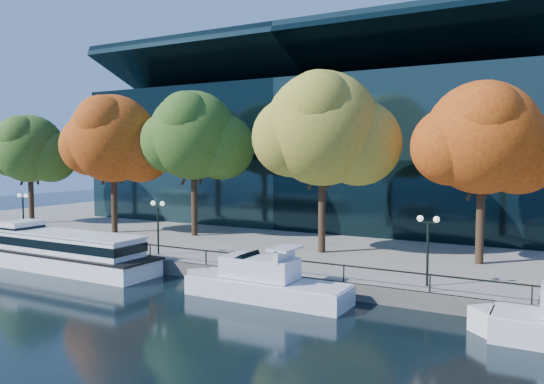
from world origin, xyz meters
The scene contains 14 objects.
ground centered at (0.00, 0.00, 0.00)m, with size 160.00×160.00×0.00m, color black.
promenade centered at (0.00, 36.38, 0.50)m, with size 90.00×67.08×1.00m.
railing centered at (0.00, 3.25, 1.94)m, with size 88.20×0.08×0.99m.
convention_building centered at (-4.00, 31.79, 8.51)m, with size 50.00×24.57×21.43m.
tour_boat centered at (-11.48, 0.65, 1.41)m, with size 17.49×3.90×3.32m.
cruiser_near centered at (5.74, 0.77, 0.99)m, with size 11.00×2.83×3.19m.
tree_0 centered at (-29.83, 11.99, 8.99)m, with size 9.21×7.55×11.84m.
tree_1 centered at (-16.55, 11.24, 9.84)m, with size 10.46×8.58×13.20m.
tree_2 centered at (-8.56, 13.37, 10.07)m, with size 10.18×8.35×13.32m.
tree_3 centered at (5.25, 11.20, 10.26)m, with size 10.87×8.91×13.80m.
tree_4 centered at (16.42, 12.54, 9.45)m, with size 9.61×7.88×12.47m.
lamp_0 centered at (-20.93, 4.50, 3.98)m, with size 1.26×0.36×4.03m.
lamp_1 centered at (-5.31, 4.50, 3.98)m, with size 1.26×0.36×4.03m.
lamp_2 centered at (14.56, 4.50, 3.98)m, with size 1.26×0.36×4.03m.
Camera 1 is at (21.26, -25.78, 8.45)m, focal length 35.00 mm.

